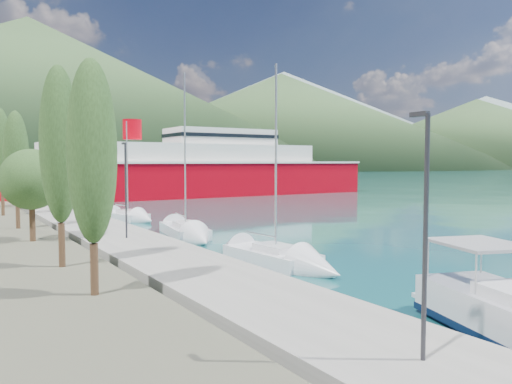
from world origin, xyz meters
TOP-DOWN VIEW (x-y plane):
  - ground at (0.00, 120.00)m, footprint 1400.00×1400.00m
  - quay at (-9.00, 26.00)m, footprint 5.00×88.00m
  - hills_far at (138.59, 618.73)m, footprint 1480.00×900.00m
  - hills_near at (98.04, 372.50)m, footprint 1010.00×520.00m
  - tree_row at (-14.14, 32.79)m, footprint 3.90×64.06m
  - lamp_posts at (-9.00, 15.52)m, footprint 0.15×47.69m
  - sailboat_near at (-3.26, 5.00)m, footprint 3.13×8.45m
  - sailboat_mid at (-3.56, 17.10)m, footprint 3.93×9.49m
  - sailboat_far at (-3.39, 30.02)m, footprint 3.76×7.41m
  - ferry at (15.43, 59.64)m, footprint 64.46×14.14m

SIDE VIEW (x-z plane):
  - ground at x=0.00m, z-range 0.00..0.00m
  - sailboat_far at x=-3.39m, z-range -4.91..5.50m
  - sailboat_mid at x=-3.56m, z-range -6.31..6.95m
  - sailboat_near at x=-3.26m, z-range -5.63..6.27m
  - quay at x=-9.00m, z-range 0.00..0.80m
  - ferry at x=15.43m, z-range -2.50..10.28m
  - lamp_posts at x=-9.00m, z-range 1.05..7.11m
  - tree_row at x=-14.14m, z-range 0.17..11.24m
  - hills_near at x=98.04m, z-range -8.32..106.68m
  - hills_far at x=138.59m, z-range -12.61..167.39m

